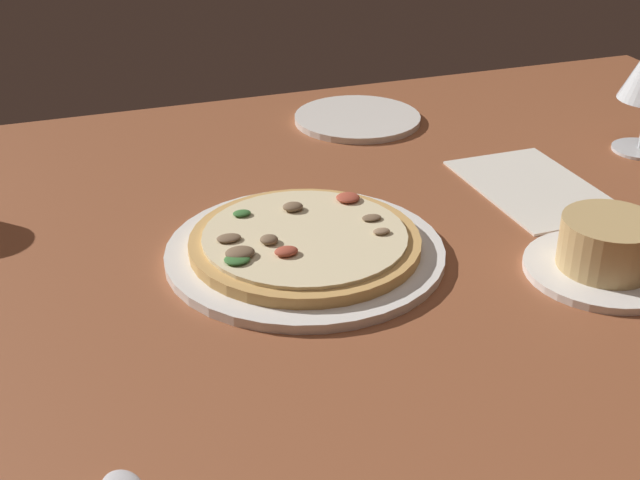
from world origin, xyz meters
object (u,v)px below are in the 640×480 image
object	(u,v)px
pizza_main	(305,246)
ramekin_on_saucer	(607,251)
paper_menu	(534,188)
side_plate	(357,118)

from	to	relation	value
pizza_main	ramekin_on_saucer	distance (cm)	29.81
ramekin_on_saucer	paper_menu	xyz separation A→B (cm)	(-4.14, -19.50, -2.28)
ramekin_on_saucer	pizza_main	bearing A→B (deg)	-25.75
pizza_main	side_plate	xyz separation A→B (cm)	(-19.54, -34.81, -0.72)
side_plate	paper_menu	size ratio (longest dim) A/B	0.85
pizza_main	ramekin_on_saucer	xyz separation A→B (cm)	(-26.83, 12.94, 1.25)
pizza_main	side_plate	distance (cm)	39.92
side_plate	pizza_main	bearing A→B (deg)	60.69
paper_menu	side_plate	bearing A→B (deg)	-68.53
paper_menu	ramekin_on_saucer	bearing A→B (deg)	77.47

